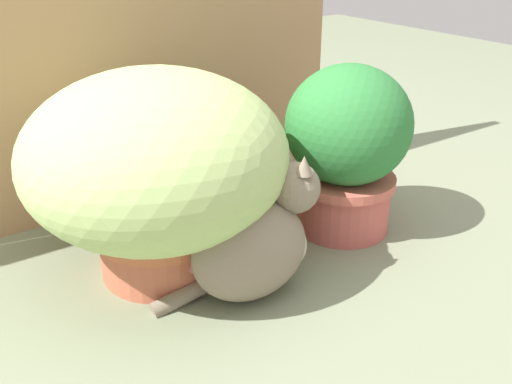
% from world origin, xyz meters
% --- Properties ---
extents(ground_plane, '(6.00, 6.00, 0.00)m').
position_xyz_m(ground_plane, '(0.00, 0.00, 0.00)').
color(ground_plane, gray).
extents(cardboard_backdrop, '(1.23, 0.03, 0.98)m').
position_xyz_m(cardboard_backdrop, '(0.06, 0.52, 0.49)').
color(cardboard_backdrop, tan).
rests_on(cardboard_backdrop, ground).
extents(grass_planter, '(0.57, 0.57, 0.46)m').
position_xyz_m(grass_planter, '(-0.08, 0.15, 0.26)').
color(grass_planter, '#B85E44').
rests_on(grass_planter, ground).
extents(leafy_planter, '(0.31, 0.31, 0.43)m').
position_xyz_m(leafy_planter, '(0.39, 0.07, 0.23)').
color(leafy_planter, '#C35952').
rests_on(leafy_planter, ground).
extents(cat, '(0.37, 0.18, 0.32)m').
position_xyz_m(cat, '(0.04, -0.05, 0.12)').
color(cat, gray).
rests_on(cat, ground).
extents(mushroom_ornament_pink, '(0.13, 0.13, 0.13)m').
position_xyz_m(mushroom_ornament_pink, '(-0.03, 0.01, 0.09)').
color(mushroom_ornament_pink, white).
rests_on(mushroom_ornament_pink, ground).
extents(mushroom_ornament_red, '(0.09, 0.09, 0.16)m').
position_xyz_m(mushroom_ornament_red, '(-0.10, 0.04, 0.11)').
color(mushroom_ornament_red, silver).
rests_on(mushroom_ornament_red, ground).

